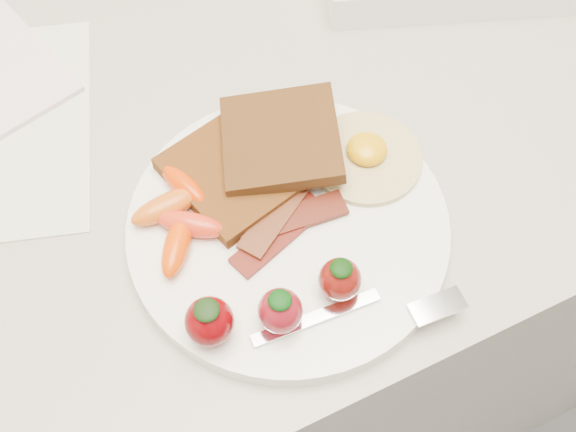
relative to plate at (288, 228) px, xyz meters
name	(u,v)px	position (x,y,z in m)	size (l,w,h in m)	color
counter	(262,297)	(0.03, 0.15, -0.46)	(2.00, 0.60, 0.90)	gray
plate	(288,228)	(0.00, 0.00, 0.00)	(0.27, 0.27, 0.02)	white
toast_lower	(238,170)	(-0.02, 0.06, 0.02)	(0.11, 0.11, 0.01)	#502C0B
toast_upper	(281,139)	(0.02, 0.07, 0.03)	(0.10, 0.10, 0.01)	black
fried_egg	(366,155)	(0.09, 0.03, 0.01)	(0.11, 0.11, 0.02)	beige
bacon_strips	(283,221)	(0.00, 0.00, 0.01)	(0.11, 0.08, 0.01)	#4D0906
baby_carrots	(179,216)	(-0.08, 0.04, 0.02)	(0.07, 0.11, 0.02)	#CD5412
strawberries	(270,305)	(-0.05, -0.07, 0.03)	(0.14, 0.05, 0.05)	#600105
fork	(372,312)	(0.02, -0.10, 0.01)	(0.16, 0.05, 0.00)	white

